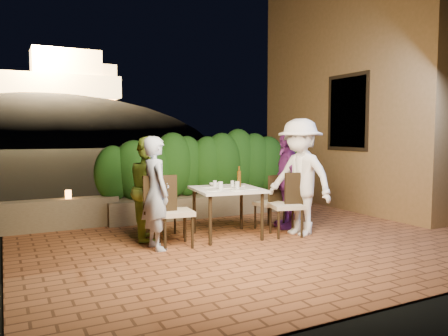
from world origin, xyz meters
TOP-DOWN VIEW (x-y plane):
  - ground at (0.00, 0.00)m, footprint 400.00×400.00m
  - terrace_floor at (0.00, 0.50)m, footprint 7.00×6.00m
  - building_wall at (3.60, 2.00)m, footprint 1.60×5.00m
  - window_pane at (2.82, 1.50)m, footprint 0.08×1.00m
  - window_frame at (2.81, 1.50)m, footprint 0.06×1.15m
  - planter at (0.20, 2.30)m, footprint 4.20×0.55m
  - hedge at (0.20, 2.30)m, footprint 4.00×0.70m
  - parapet at (-2.80, 2.30)m, footprint 2.20×0.30m
  - hill at (2.00, 60.00)m, footprint 52.00×40.00m
  - fortress at (2.00, 60.00)m, footprint 26.00×8.00m
  - dining_table at (-0.43, 0.59)m, footprint 1.09×1.09m
  - plate_nw at (-0.74, 0.43)m, footprint 0.23×0.23m
  - plate_sw at (-0.65, 0.82)m, footprint 0.21×0.21m
  - plate_ne at (-0.15, 0.33)m, footprint 0.20×0.20m
  - plate_se at (-0.12, 0.78)m, footprint 0.24×0.24m
  - plate_centre at (-0.45, 0.60)m, footprint 0.21×0.21m
  - plate_front at (-0.42, 0.29)m, footprint 0.22×0.22m
  - glass_nw at (-0.59, 0.48)m, footprint 0.07×0.07m
  - glass_sw at (-0.53, 0.80)m, footprint 0.06×0.06m
  - glass_ne at (-0.32, 0.45)m, footprint 0.07×0.07m
  - glass_se at (-0.27, 0.70)m, footprint 0.06×0.06m
  - beer_bottle at (-0.19, 0.64)m, footprint 0.06×0.06m
  - bowl at (-0.47, 0.90)m, footprint 0.25×0.25m
  - chair_left_front at (-1.33, 0.41)m, footprint 0.52×0.52m
  - chair_left_back at (-1.22, 0.95)m, footprint 0.42×0.42m
  - chair_right_front at (0.41, 0.23)m, footprint 0.55×0.55m
  - chair_right_back at (0.46, 0.76)m, footprint 0.51×0.51m
  - diner_blue at (-1.61, 0.41)m, footprint 0.40×0.58m
  - diner_green at (-1.52, 0.98)m, footprint 0.73×0.85m
  - diner_white at (0.64, 0.19)m, footprint 0.94×1.30m
  - diner_purple at (0.76, 0.71)m, footprint 0.65×1.01m
  - parapet_lamp at (-2.51, 2.30)m, footprint 0.10×0.10m

SIDE VIEW (x-z plane):
  - hill at x=2.00m, z-range -15.00..7.00m
  - terrace_floor at x=0.00m, z-range -0.15..0.00m
  - ground at x=0.00m, z-range -0.02..-0.02m
  - planter at x=0.20m, z-range 0.00..0.40m
  - parapet at x=-2.80m, z-range 0.00..0.50m
  - dining_table at x=-0.43m, z-range 0.00..0.75m
  - chair_left_back at x=-1.22m, z-range 0.00..0.84m
  - chair_right_back at x=0.46m, z-range 0.00..0.88m
  - chair_right_front at x=0.41m, z-range 0.00..0.98m
  - chair_left_front at x=-1.33m, z-range 0.00..1.01m
  - parapet_lamp at x=-2.51m, z-range 0.50..0.64m
  - plate_ne at x=-0.15m, z-range 0.75..0.76m
  - plate_sw at x=-0.65m, z-range 0.75..0.76m
  - plate_centre at x=-0.45m, z-range 0.75..0.76m
  - plate_front at x=-0.42m, z-range 0.75..0.76m
  - plate_nw at x=-0.74m, z-range 0.75..0.76m
  - plate_se at x=-0.12m, z-range 0.75..0.76m
  - diner_green at x=-1.52m, z-range 0.00..1.53m
  - diner_blue at x=-1.61m, z-range 0.00..1.55m
  - bowl at x=-0.47m, z-range 0.75..0.80m
  - glass_se at x=-0.27m, z-range 0.75..0.85m
  - diner_purple at x=0.76m, z-range 0.00..1.60m
  - glass_sw at x=-0.53m, z-range 0.75..0.85m
  - glass_ne at x=-0.32m, z-range 0.75..0.86m
  - glass_nw at x=-0.59m, z-range 0.75..0.87m
  - diner_white at x=0.64m, z-range 0.00..1.81m
  - beer_bottle at x=-0.19m, z-range 0.75..1.07m
  - hedge at x=0.20m, z-range 0.40..1.50m
  - window_pane at x=2.82m, z-range 1.30..2.70m
  - window_frame at x=2.81m, z-range 1.23..2.77m
  - building_wall at x=3.60m, z-range 0.00..5.00m
  - fortress at x=2.00m, z-range 6.50..14.50m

